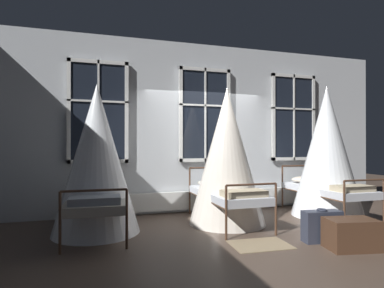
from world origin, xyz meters
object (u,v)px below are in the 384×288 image
object	(u,v)px
cot_third	(327,153)
suitcase_dark	(322,226)
cot_first	(97,160)
cot_second	(227,157)
travel_trunk	(351,234)

from	to	relation	value
cot_third	suitcase_dark	xyz separation A→B (m)	(-1.22, -1.37, -1.01)
cot_first	cot_second	size ratio (longest dim) A/B	0.98
suitcase_dark	cot_second	bearing A→B (deg)	128.01
cot_second	suitcase_dark	world-z (taller)	cot_second
cot_third	travel_trunk	xyz separation A→B (m)	(-1.07, -1.76, -1.03)
cot_first	travel_trunk	world-z (taller)	cot_first
cot_third	cot_first	bearing A→B (deg)	89.75
suitcase_dark	cot_third	bearing A→B (deg)	53.71
cot_first	travel_trunk	xyz separation A→B (m)	(3.24, -1.79, -0.94)
cot_first	suitcase_dark	distance (m)	3.51
cot_third	travel_trunk	world-z (taller)	cot_third
travel_trunk	cot_first	bearing A→B (deg)	151.13
cot_second	suitcase_dark	size ratio (longest dim) A/B	4.16
cot_first	cot_second	bearing A→B (deg)	-89.03
cot_third	travel_trunk	distance (m)	2.30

